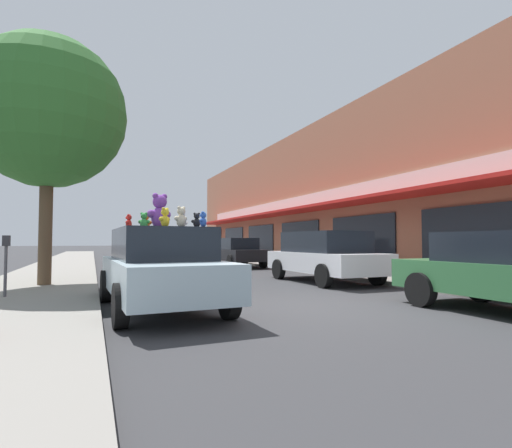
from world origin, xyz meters
The scene contains 18 objects.
ground_plane centered at (0.00, 0.00, 0.00)m, with size 260.00×260.00×0.00m, color #333335.
sidewalk_far centered at (5.32, 0.00, 0.06)m, with size 2.98×90.00×0.13m.
storefront_row centered at (14.48, 12.85, 3.81)m, with size 17.01×39.25×7.62m.
plush_art_car centered at (-2.80, 0.62, 0.80)m, with size 2.04×4.60×1.52m.
teddy_bear_giant centered at (-2.76, 1.01, 1.86)m, with size 0.54×0.39×0.71m.
teddy_bear_white centered at (-2.19, 1.62, 1.70)m, with size 0.26×0.25×0.37m.
teddy_bear_orange centered at (-2.98, 1.36, 1.68)m, with size 0.25×0.16×0.33m.
teddy_bear_green centered at (-3.08, 0.83, 1.67)m, with size 0.24×0.18×0.31m.
teddy_bear_blue centered at (-2.22, -0.28, 1.65)m, with size 0.17×0.20×0.27m.
teddy_bear_red centered at (-3.36, 0.81, 1.65)m, with size 0.15×0.20×0.27m.
teddy_bear_brown centered at (-2.67, 1.43, 1.65)m, with size 0.18×0.19×0.27m.
teddy_bear_yellow centered at (-2.81, 0.06, 1.69)m, with size 0.24×0.23×0.35m.
teddy_bear_cream centered at (-2.56, -0.11, 1.69)m, with size 0.27×0.22×0.37m.
teddy_bear_black centered at (-2.28, -0.06, 1.65)m, with size 0.20×0.13×0.27m.
parked_car_far_center centered at (2.79, 3.86, 0.85)m, with size 2.01×4.59×1.58m.
parked_car_far_right centered at (2.79, 11.85, 0.75)m, with size 1.84×4.02×1.45m.
street_tree centered at (-5.15, 4.98, 4.75)m, with size 4.09×4.09×6.68m.
parking_meter centered at (-5.64, 2.66, 0.94)m, with size 0.14×0.10×1.27m.
Camera 1 is at (-3.98, -6.99, 1.27)m, focal length 28.00 mm.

